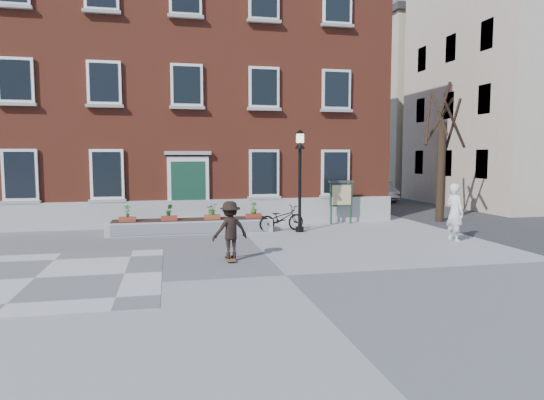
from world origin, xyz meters
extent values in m
plane|color=gray|center=(0.00, 0.00, 0.00)|extent=(100.00, 100.00, 0.00)
cube|color=slate|center=(-6.00, 1.00, 0.01)|extent=(6.00, 6.00, 0.01)
imported|color=black|center=(1.49, 6.86, 0.50)|extent=(2.01, 1.09, 1.00)
imported|color=#B1B4B6|center=(10.61, 17.70, 0.63)|extent=(1.85, 3.98, 1.26)
imported|color=silver|center=(6.83, 3.48, 1.00)|extent=(0.60, 0.80, 2.00)
cube|color=brown|center=(-2.00, 14.00, 6.00)|extent=(18.00, 10.00, 12.00)
cube|color=#A6A6A1|center=(-2.00, 8.88, 0.55)|extent=(18.00, 0.24, 1.10)
cube|color=gray|center=(-2.00, 8.75, 0.10)|extent=(2.60, 0.80, 0.20)
cube|color=#A9A9A4|center=(-2.00, 8.90, 0.30)|extent=(2.20, 0.50, 0.20)
cube|color=white|center=(-2.00, 8.92, 1.65)|extent=(1.70, 0.12, 2.50)
cube|color=#153B28|center=(-2.00, 8.87, 1.55)|extent=(1.40, 0.06, 2.30)
cube|color=#9B9B96|center=(-2.00, 8.88, 3.05)|extent=(1.90, 0.25, 0.15)
cube|color=silver|center=(-8.40, 8.90, 2.20)|extent=(1.30, 0.10, 2.00)
cube|color=black|center=(-8.40, 8.85, 2.20)|extent=(1.08, 0.04, 1.78)
cube|color=gray|center=(-8.40, 8.84, 1.14)|extent=(1.44, 0.20, 0.12)
cube|color=white|center=(-8.40, 8.90, 5.80)|extent=(1.30, 0.10, 1.70)
cube|color=black|center=(-8.40, 8.85, 5.80)|extent=(1.08, 0.04, 1.48)
cube|color=#9C9B97|center=(-8.40, 8.84, 4.89)|extent=(1.44, 0.20, 0.12)
cube|color=#9E9E99|center=(-8.40, 8.84, 8.49)|extent=(1.44, 0.20, 0.12)
cube|color=white|center=(-5.20, 8.90, 2.20)|extent=(1.30, 0.10, 2.00)
cube|color=black|center=(-5.20, 8.85, 2.20)|extent=(1.08, 0.04, 1.78)
cube|color=#9FA09A|center=(-5.20, 8.84, 1.14)|extent=(1.44, 0.20, 0.12)
cube|color=white|center=(-5.20, 8.90, 5.80)|extent=(1.30, 0.10, 1.70)
cube|color=black|center=(-5.20, 8.85, 5.80)|extent=(1.08, 0.04, 1.48)
cube|color=gray|center=(-5.20, 8.84, 4.89)|extent=(1.44, 0.20, 0.12)
cube|color=#979792|center=(-5.20, 8.84, 8.49)|extent=(1.44, 0.20, 0.12)
cube|color=white|center=(-2.00, 8.90, 5.80)|extent=(1.30, 0.10, 1.70)
cube|color=black|center=(-2.00, 8.85, 5.80)|extent=(1.08, 0.04, 1.48)
cube|color=gray|center=(-2.00, 8.84, 4.89)|extent=(1.44, 0.20, 0.12)
cube|color=#9C9C97|center=(-2.00, 8.84, 8.49)|extent=(1.44, 0.20, 0.12)
cube|color=silver|center=(1.20, 8.90, 2.20)|extent=(1.30, 0.10, 2.00)
cube|color=black|center=(1.20, 8.85, 2.20)|extent=(1.08, 0.04, 1.78)
cube|color=#A6A6A1|center=(1.20, 8.84, 1.14)|extent=(1.44, 0.20, 0.12)
cube|color=white|center=(1.20, 8.90, 5.80)|extent=(1.30, 0.10, 1.70)
cube|color=black|center=(1.20, 8.85, 5.80)|extent=(1.08, 0.04, 1.48)
cube|color=#A2A29D|center=(1.20, 8.84, 4.89)|extent=(1.44, 0.20, 0.12)
cube|color=#9A9995|center=(1.20, 8.84, 8.49)|extent=(1.44, 0.20, 0.12)
cube|color=silver|center=(4.40, 8.90, 2.20)|extent=(1.30, 0.10, 2.00)
cube|color=black|center=(4.40, 8.85, 2.20)|extent=(1.08, 0.04, 1.78)
cube|color=#A3A39D|center=(4.40, 8.84, 1.14)|extent=(1.44, 0.20, 0.12)
cube|color=silver|center=(4.40, 8.90, 5.80)|extent=(1.30, 0.10, 1.70)
cube|color=black|center=(4.40, 8.85, 5.80)|extent=(1.08, 0.04, 1.48)
cube|color=gray|center=(4.40, 8.84, 4.89)|extent=(1.44, 0.20, 0.12)
cube|color=white|center=(4.40, 8.90, 9.40)|extent=(1.30, 0.10, 1.70)
cube|color=black|center=(4.40, 8.85, 9.40)|extent=(1.08, 0.04, 1.48)
cube|color=gray|center=(4.40, 8.84, 8.49)|extent=(1.44, 0.20, 0.12)
cube|color=#B6B5B1|center=(-2.00, 7.20, 0.25)|extent=(6.20, 1.10, 0.50)
cube|color=#ADADAD|center=(-2.00, 6.64, 0.25)|extent=(5.80, 0.02, 0.40)
cube|color=black|center=(-2.00, 7.20, 0.50)|extent=(5.80, 0.90, 0.06)
cube|color=maroon|center=(-4.30, 6.95, 0.60)|extent=(0.60, 0.25, 0.20)
imported|color=#2C5E1C|center=(-4.30, 6.95, 0.92)|extent=(0.24, 0.24, 0.45)
cube|color=maroon|center=(-2.80, 6.95, 0.60)|extent=(0.60, 0.25, 0.20)
imported|color=#26621D|center=(-2.80, 6.95, 0.92)|extent=(0.25, 0.25, 0.45)
cube|color=#964020|center=(-1.20, 6.95, 0.60)|extent=(0.60, 0.25, 0.20)
imported|color=#2D631D|center=(-1.20, 6.95, 0.92)|extent=(0.40, 0.40, 0.45)
cube|color=maroon|center=(0.40, 6.95, 0.60)|extent=(0.60, 0.25, 0.20)
imported|color=#2B651E|center=(0.40, 6.95, 0.92)|extent=(0.25, 0.25, 0.45)
cylinder|color=#312215|center=(9.00, 8.00, 2.20)|extent=(0.36, 0.36, 4.40)
cylinder|color=#312216|center=(9.51, 8.00, 4.29)|extent=(0.12, 1.12, 2.23)
cylinder|color=#322416|center=(9.17, 8.52, 4.55)|extent=(1.18, 0.49, 1.97)
cylinder|color=#311E15|center=(8.51, 8.36, 4.55)|extent=(0.88, 1.14, 2.35)
cylinder|color=black|center=(8.70, 7.78, 4.73)|extent=(0.60, 0.77, 1.90)
cylinder|color=black|center=(9.20, 7.37, 4.24)|extent=(1.39, 0.55, 1.95)
cylinder|color=#321F16|center=(9.16, 8.13, 5.37)|extent=(0.43, 0.48, 1.58)
cube|color=#38383A|center=(12.00, 18.00, 0.00)|extent=(8.00, 36.00, 0.01)
cube|color=beige|center=(18.00, 14.00, 7.00)|extent=(10.00, 11.00, 14.00)
cube|color=#BFB69A|center=(18.00, 26.00, 6.50)|extent=(10.00, 11.00, 13.00)
cube|color=#3C3534|center=(18.00, 26.00, 13.25)|extent=(10.40, 11.40, 0.50)
cube|color=black|center=(13.04, 10.80, 2.50)|extent=(0.08, 1.00, 1.50)
cube|color=black|center=(13.04, 14.00, 2.50)|extent=(0.08, 1.00, 1.50)
cube|color=black|center=(13.04, 17.20, 2.50)|extent=(0.08, 1.00, 1.50)
cube|color=black|center=(13.04, 10.80, 5.80)|extent=(0.08, 1.00, 1.50)
cube|color=black|center=(13.04, 14.00, 5.80)|extent=(0.08, 1.00, 1.50)
cube|color=black|center=(13.04, 17.20, 5.80)|extent=(0.08, 1.00, 1.50)
cube|color=black|center=(13.04, 10.80, 9.00)|extent=(0.08, 1.00, 1.50)
cube|color=black|center=(13.04, 14.00, 9.00)|extent=(0.08, 1.00, 1.50)
cube|color=black|center=(13.04, 17.20, 9.00)|extent=(0.08, 1.00, 1.50)
cylinder|color=black|center=(2.14, 6.54, 0.10)|extent=(0.32, 0.32, 0.20)
cylinder|color=black|center=(2.14, 6.54, 1.60)|extent=(0.12, 0.12, 3.20)
cone|color=black|center=(2.14, 6.54, 3.35)|extent=(0.40, 0.40, 0.30)
cube|color=#FFF4BB|center=(2.14, 6.54, 3.60)|extent=(0.24, 0.24, 0.34)
cone|color=black|center=(2.14, 6.54, 3.85)|extent=(0.40, 0.40, 0.16)
cylinder|color=#1A3423|center=(4.03, 8.33, 0.90)|extent=(0.08, 0.08, 1.80)
cylinder|color=#183022|center=(4.93, 8.33, 0.90)|extent=(0.08, 0.08, 1.80)
cube|color=#193327|center=(4.48, 8.33, 1.25)|extent=(1.00, 0.10, 1.00)
cube|color=beige|center=(4.48, 8.27, 1.25)|extent=(0.85, 0.02, 0.85)
cube|color=#3B3533|center=(4.48, 8.33, 1.82)|extent=(1.10, 0.16, 0.10)
cube|color=brown|center=(-1.13, 1.98, 0.06)|extent=(0.22, 0.78, 0.03)
cylinder|color=black|center=(-1.22, 1.70, 0.03)|extent=(0.03, 0.05, 0.05)
cylinder|color=black|center=(-1.04, 1.70, 0.03)|extent=(0.03, 0.05, 0.05)
cylinder|color=black|center=(-1.22, 2.26, 0.03)|extent=(0.03, 0.05, 0.05)
cylinder|color=black|center=(-1.04, 2.26, 0.03)|extent=(0.03, 0.05, 0.05)
imported|color=black|center=(-1.13, 1.98, 0.88)|extent=(1.16, 0.86, 1.61)
camera|label=1|loc=(-2.78, -11.40, 2.96)|focal=32.00mm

